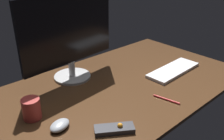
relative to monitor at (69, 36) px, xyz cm
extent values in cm
cube|color=#4C301C|center=(17.35, -25.09, -26.49)|extent=(140.00, 84.00, 2.00)
cylinder|color=#BBBBBB|center=(0.00, 0.00, -24.82)|extent=(21.25, 21.25, 1.33)
cylinder|color=#BBBBBB|center=(0.00, 0.00, -19.76)|extent=(3.65, 3.65, 8.80)
cube|color=black|center=(0.00, 0.00, 3.70)|extent=(59.76, 6.74, 38.12)
cube|color=white|center=(50.71, -35.17, -24.61)|extent=(38.77, 14.53, 1.76)
ellipsoid|color=#999EA5|center=(-30.35, -35.62, -23.94)|extent=(11.39, 9.47, 3.09)
cube|color=#2D2D33|center=(-14.71, -52.32, -24.40)|extent=(16.97, 14.06, 2.17)
sphere|color=orange|center=(-12.75, -53.64, -22.92)|extent=(2.26, 2.26, 2.26)
cylinder|color=#B23833|center=(-35.49, -21.22, -20.62)|extent=(8.06, 8.06, 9.74)
cylinder|color=red|center=(20.66, -52.38, -25.01)|extent=(4.04, 13.84, 0.96)
camera|label=1|loc=(-70.58, -112.50, 42.03)|focal=40.04mm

